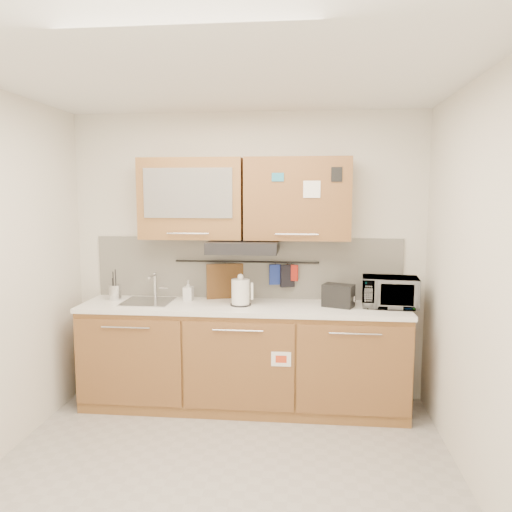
# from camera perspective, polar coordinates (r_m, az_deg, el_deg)

# --- Properties ---
(floor) EXTENTS (3.20, 3.20, 0.00)m
(floor) POSITION_cam_1_polar(r_m,az_deg,el_deg) (3.58, -4.12, -24.41)
(floor) COLOR #9E9993
(floor) RESTS_ON ground
(ceiling) EXTENTS (3.20, 3.20, 0.00)m
(ceiling) POSITION_cam_1_polar(r_m,az_deg,el_deg) (3.14, -4.56, 20.50)
(ceiling) COLOR white
(ceiling) RESTS_ON wall_back
(wall_back) EXTENTS (3.20, 0.00, 3.20)m
(wall_back) POSITION_cam_1_polar(r_m,az_deg,el_deg) (4.57, -1.04, -0.08)
(wall_back) COLOR silver
(wall_back) RESTS_ON ground
(wall_right) EXTENTS (0.00, 3.00, 3.00)m
(wall_right) POSITION_cam_1_polar(r_m,az_deg,el_deg) (3.24, 24.84, -3.71)
(wall_right) COLOR silver
(wall_right) RESTS_ON ground
(base_cabinet) EXTENTS (2.80, 0.64, 0.88)m
(base_cabinet) POSITION_cam_1_polar(r_m,az_deg,el_deg) (4.48, -1.49, -12.01)
(base_cabinet) COLOR olive
(base_cabinet) RESTS_ON floor
(countertop) EXTENTS (2.82, 0.62, 0.04)m
(countertop) POSITION_cam_1_polar(r_m,az_deg,el_deg) (4.34, -1.51, -5.84)
(countertop) COLOR white
(countertop) RESTS_ON base_cabinet
(backsplash) EXTENTS (2.80, 0.02, 0.56)m
(backsplash) POSITION_cam_1_polar(r_m,az_deg,el_deg) (4.58, -1.05, -1.35)
(backsplash) COLOR silver
(backsplash) RESTS_ON countertop
(upper_cabinets) EXTENTS (1.82, 0.37, 0.70)m
(upper_cabinets) POSITION_cam_1_polar(r_m,az_deg,el_deg) (4.36, -1.39, 6.56)
(upper_cabinets) COLOR olive
(upper_cabinets) RESTS_ON wall_back
(range_hood) EXTENTS (0.60, 0.46, 0.10)m
(range_hood) POSITION_cam_1_polar(r_m,az_deg,el_deg) (4.31, -1.43, 1.09)
(range_hood) COLOR black
(range_hood) RESTS_ON upper_cabinets
(sink) EXTENTS (0.42, 0.40, 0.26)m
(sink) POSITION_cam_1_polar(r_m,az_deg,el_deg) (4.54, -12.22, -5.12)
(sink) COLOR silver
(sink) RESTS_ON countertop
(utensil_rail) EXTENTS (1.30, 0.02, 0.02)m
(utensil_rail) POSITION_cam_1_polar(r_m,az_deg,el_deg) (4.53, -1.11, -0.66)
(utensil_rail) COLOR black
(utensil_rail) RESTS_ON backsplash
(utensil_crock) EXTENTS (0.14, 0.14, 0.28)m
(utensil_crock) POSITION_cam_1_polar(r_m,az_deg,el_deg) (4.68, -15.80, -4.00)
(utensil_crock) COLOR silver
(utensil_crock) RESTS_ON countertop
(kettle) EXTENTS (0.20, 0.18, 0.27)m
(kettle) POSITION_cam_1_polar(r_m,az_deg,el_deg) (4.29, -1.76, -4.23)
(kettle) COLOR white
(kettle) RESTS_ON countertop
(toaster) EXTENTS (0.29, 0.23, 0.19)m
(toaster) POSITION_cam_1_polar(r_m,az_deg,el_deg) (4.30, 9.39, -4.45)
(toaster) COLOR black
(toaster) RESTS_ON countertop
(microwave) EXTENTS (0.49, 0.35, 0.25)m
(microwave) POSITION_cam_1_polar(r_m,az_deg,el_deg) (4.38, 15.05, -4.00)
(microwave) COLOR #999999
(microwave) RESTS_ON countertop
(soap_bottle) EXTENTS (0.09, 0.09, 0.18)m
(soap_bottle) POSITION_cam_1_polar(r_m,az_deg,el_deg) (4.54, -7.75, -3.91)
(soap_bottle) COLOR #999999
(soap_bottle) RESTS_ON countertop
(cutting_board) EXTENTS (0.33, 0.13, 0.42)m
(cutting_board) POSITION_cam_1_polar(r_m,az_deg,el_deg) (4.58, -3.56, -3.49)
(cutting_board) COLOR brown
(cutting_board) RESTS_ON utensil_rail
(oven_mitt) EXTENTS (0.11, 0.05, 0.18)m
(oven_mitt) POSITION_cam_1_polar(r_m,az_deg,el_deg) (4.51, 2.22, -2.13)
(oven_mitt) COLOR navy
(oven_mitt) RESTS_ON utensil_rail
(dark_pouch) EXTENTS (0.13, 0.08, 0.20)m
(dark_pouch) POSITION_cam_1_polar(r_m,az_deg,el_deg) (4.50, 3.61, -2.28)
(dark_pouch) COLOR black
(dark_pouch) RESTS_ON utensil_rail
(pot_holder) EXTENTS (0.12, 0.06, 0.14)m
(pot_holder) POSITION_cam_1_polar(r_m,az_deg,el_deg) (4.50, 4.11, -1.92)
(pot_holder) COLOR #AF2317
(pot_holder) RESTS_ON utensil_rail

